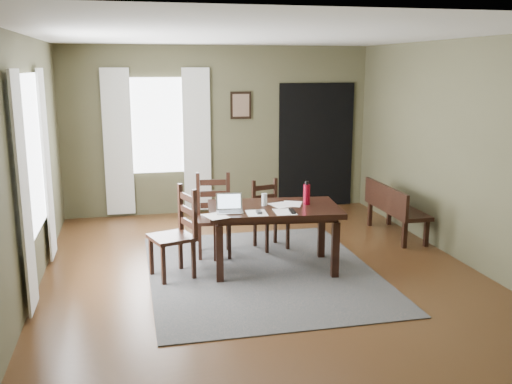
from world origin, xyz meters
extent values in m
cube|color=#492C16|center=(0.00, 0.00, -0.01)|extent=(5.00, 6.00, 0.01)
cube|color=#4F4D33|center=(0.00, 3.00, 1.35)|extent=(5.00, 0.02, 2.70)
cube|color=#4F4D33|center=(0.00, -3.00, 1.35)|extent=(5.00, 0.02, 2.70)
cube|color=#4F4D33|center=(-2.50, 0.00, 1.35)|extent=(0.02, 6.00, 2.70)
cube|color=#4F4D33|center=(2.50, 0.00, 1.35)|extent=(0.02, 6.00, 2.70)
cube|color=white|center=(0.00, 0.00, 2.70)|extent=(5.00, 6.00, 0.02)
cube|color=#414141|center=(0.00, 0.00, 0.01)|extent=(2.60, 3.20, 0.01)
cube|color=black|center=(0.16, 0.06, 0.74)|extent=(1.61, 1.07, 0.06)
cube|color=black|center=(0.16, 0.06, 0.68)|extent=(1.43, 0.89, 0.05)
cube|color=black|center=(-0.53, -0.22, 0.34)|extent=(0.09, 0.09, 0.65)
cube|color=black|center=(-0.45, 0.49, 0.34)|extent=(0.09, 0.09, 0.65)
cube|color=black|center=(0.77, -0.36, 0.34)|extent=(0.09, 0.09, 0.65)
cube|color=black|center=(0.85, 0.34, 0.34)|extent=(0.09, 0.09, 0.65)
cube|color=black|center=(-1.03, 0.06, 0.47)|extent=(0.57, 0.57, 0.04)
cube|color=black|center=(-1.27, 0.18, 0.23)|extent=(0.05, 0.05, 0.44)
cube|color=black|center=(-0.92, 0.29, 0.23)|extent=(0.05, 0.05, 0.44)
cube|color=black|center=(-1.15, -0.17, 0.23)|extent=(0.05, 0.05, 0.44)
cube|color=black|center=(-0.80, -0.06, 0.23)|extent=(0.05, 0.05, 0.44)
cube|color=black|center=(-0.90, 0.31, 0.76)|extent=(0.06, 0.06, 0.56)
cube|color=black|center=(-0.78, -0.06, 0.76)|extent=(0.06, 0.06, 0.56)
cube|color=black|center=(-0.84, 0.12, 0.61)|extent=(0.13, 0.32, 0.08)
cube|color=black|center=(-0.84, 0.12, 0.76)|extent=(0.13, 0.32, 0.08)
cube|color=black|center=(-0.84, 0.12, 0.91)|extent=(0.13, 0.32, 0.08)
cube|color=black|center=(-0.45, 0.72, 0.47)|extent=(0.50, 0.50, 0.04)
cube|color=black|center=(-0.65, 0.56, 0.23)|extent=(0.05, 0.05, 0.44)
cube|color=black|center=(-0.61, 0.92, 0.23)|extent=(0.05, 0.05, 0.44)
cube|color=black|center=(-0.29, 0.51, 0.23)|extent=(0.05, 0.05, 0.44)
cube|color=black|center=(-0.25, 0.88, 0.23)|extent=(0.05, 0.05, 0.44)
cube|color=black|center=(-0.62, 0.94, 0.76)|extent=(0.05, 0.05, 0.56)
cube|color=black|center=(-0.23, 0.90, 0.76)|extent=(0.05, 0.05, 0.56)
cube|color=black|center=(-0.43, 0.92, 0.61)|extent=(0.33, 0.07, 0.08)
cube|color=black|center=(-0.43, 0.92, 0.76)|extent=(0.33, 0.07, 0.08)
cube|color=black|center=(-0.43, 0.92, 0.91)|extent=(0.33, 0.07, 0.08)
cube|color=black|center=(0.33, 0.84, 0.41)|extent=(0.49, 0.49, 0.04)
cube|color=black|center=(0.22, 0.64, 0.20)|extent=(0.05, 0.05, 0.38)
cube|color=black|center=(0.13, 0.95, 0.20)|extent=(0.05, 0.05, 0.38)
cube|color=black|center=(0.53, 0.73, 0.20)|extent=(0.05, 0.05, 0.38)
cube|color=black|center=(0.44, 1.04, 0.20)|extent=(0.05, 0.05, 0.38)
cube|color=black|center=(0.12, 0.96, 0.66)|extent=(0.05, 0.05, 0.48)
cube|color=black|center=(0.44, 1.06, 0.66)|extent=(0.05, 0.05, 0.48)
cube|color=black|center=(0.28, 1.01, 0.53)|extent=(0.28, 0.10, 0.07)
cube|color=black|center=(0.28, 1.01, 0.66)|extent=(0.28, 0.10, 0.07)
cube|color=black|center=(0.28, 1.01, 0.79)|extent=(0.28, 0.10, 0.07)
cube|color=black|center=(2.22, 1.02, 0.39)|extent=(0.42, 1.31, 0.06)
cube|color=black|center=(2.38, 0.46, 0.18)|extent=(0.06, 0.06, 0.36)
cube|color=black|center=(2.06, 0.46, 0.18)|extent=(0.06, 0.06, 0.36)
cube|color=black|center=(2.38, 1.58, 0.18)|extent=(0.06, 0.06, 0.36)
cube|color=black|center=(2.06, 1.58, 0.18)|extent=(0.06, 0.06, 0.36)
cube|color=black|center=(2.03, 1.02, 0.58)|extent=(0.05, 1.31, 0.32)
cube|color=#B7B7BC|center=(-0.39, -0.10, 0.78)|extent=(0.32, 0.23, 0.01)
cube|color=#B7B7BC|center=(-0.38, 0.01, 0.88)|extent=(0.30, 0.08, 0.19)
cube|color=silver|center=(-0.38, 0.00, 0.88)|extent=(0.26, 0.07, 0.16)
cube|color=#3F3F42|center=(-0.39, -0.11, 0.79)|extent=(0.26, 0.15, 0.00)
cube|color=#3F3F42|center=(-0.08, -0.22, 0.79)|extent=(0.06, 0.10, 0.03)
cube|color=black|center=(0.30, -0.23, 0.78)|extent=(0.07, 0.20, 0.02)
cylinder|color=silver|center=(0.06, 0.14, 0.84)|extent=(0.08, 0.08, 0.14)
cylinder|color=#A60C26|center=(0.57, 0.08, 0.89)|extent=(0.09, 0.09, 0.24)
cylinder|color=black|center=(0.57, 0.08, 1.03)|extent=(0.05, 0.05, 0.04)
cube|color=white|center=(-0.57, -0.22, 0.77)|extent=(0.30, 0.34, 0.00)
cube|color=white|center=(0.22, -0.21, 0.77)|extent=(0.25, 0.31, 0.00)
cube|color=white|center=(0.26, 0.11, 0.77)|extent=(0.27, 0.32, 0.00)
cube|color=white|center=(0.40, 0.14, 0.77)|extent=(0.32, 0.36, 0.00)
cube|color=white|center=(-0.11, -0.19, 0.77)|extent=(0.24, 0.30, 0.00)
cube|color=white|center=(-2.47, 0.20, 1.45)|extent=(0.01, 1.30, 1.70)
cube|color=white|center=(-1.00, 2.97, 1.45)|extent=(1.00, 0.01, 1.50)
cube|color=silver|center=(-2.44, -0.62, 1.20)|extent=(0.03, 0.48, 2.30)
cube|color=silver|center=(-2.44, 1.02, 1.20)|extent=(0.03, 0.48, 2.30)
cube|color=silver|center=(-1.62, 2.94, 1.20)|extent=(0.44, 0.03, 2.30)
cube|color=silver|center=(-0.38, 2.94, 1.20)|extent=(0.44, 0.03, 2.30)
cube|color=black|center=(0.35, 2.97, 1.75)|extent=(0.34, 0.03, 0.44)
cube|color=brown|center=(0.35, 2.96, 1.75)|extent=(0.27, 0.01, 0.36)
cube|color=black|center=(1.65, 2.97, 1.05)|extent=(1.30, 0.03, 2.10)
camera|label=1|loc=(-1.47, -6.18, 2.37)|focal=40.00mm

